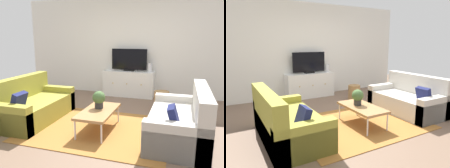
% 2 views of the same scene
% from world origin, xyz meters
% --- Properties ---
extents(ground_plane, '(10.00, 10.00, 0.00)m').
position_xyz_m(ground_plane, '(0.00, 0.00, 0.00)').
color(ground_plane, brown).
extents(wall_back, '(6.40, 0.12, 2.70)m').
position_xyz_m(wall_back, '(0.00, 2.55, 1.35)').
color(wall_back, silver).
rests_on(wall_back, ground_plane).
extents(area_rug, '(2.50, 1.90, 0.01)m').
position_xyz_m(area_rug, '(0.00, -0.15, 0.01)').
color(area_rug, '#9E662D').
rests_on(area_rug, ground_plane).
extents(couch_left_side, '(0.89, 1.66, 0.85)m').
position_xyz_m(couch_left_side, '(-1.44, -0.10, 0.28)').
color(couch_left_side, olive).
rests_on(couch_left_side, ground_plane).
extents(couch_right_side, '(0.89, 1.66, 0.85)m').
position_xyz_m(couch_right_side, '(1.44, -0.10, 0.28)').
color(couch_right_side, beige).
rests_on(couch_right_side, ground_plane).
extents(coffee_table, '(0.53, 1.02, 0.38)m').
position_xyz_m(coffee_table, '(0.03, -0.21, 0.35)').
color(coffee_table, '#A37547').
rests_on(coffee_table, ground_plane).
extents(potted_plant, '(0.23, 0.23, 0.31)m').
position_xyz_m(potted_plant, '(0.00, -0.11, 0.55)').
color(potted_plant, '#2D2D2D').
rests_on(potted_plant, coffee_table).
extents(tv_console, '(1.39, 0.47, 0.70)m').
position_xyz_m(tv_console, '(-0.02, 2.27, 0.35)').
color(tv_console, white).
rests_on(tv_console, ground_plane).
extents(flat_screen_tv, '(0.97, 0.16, 0.60)m').
position_xyz_m(flat_screen_tv, '(-0.02, 2.29, 1.00)').
color(flat_screen_tv, black).
rests_on(flat_screen_tv, tv_console).
extents(glass_vase, '(0.11, 0.11, 0.23)m').
position_xyz_m(glass_vase, '(0.55, 2.27, 0.82)').
color(glass_vase, silver).
rests_on(glass_vase, tv_console).
extents(wicker_basket, '(0.34, 0.34, 0.40)m').
position_xyz_m(wicker_basket, '(0.96, 1.41, 0.20)').
color(wicker_basket, '#9E7547').
rests_on(wicker_basket, ground_plane).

